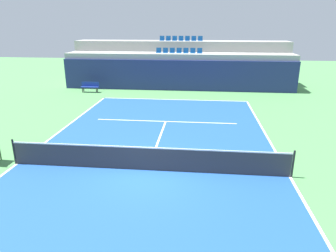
{
  "coord_description": "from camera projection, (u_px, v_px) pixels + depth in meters",
  "views": [
    {
      "loc": [
        1.97,
        -10.89,
        5.5
      ],
      "look_at": [
        0.6,
        2.0,
        1.2
      ],
      "focal_mm": 33.04,
      "sensor_mm": 36.0,
      "label": 1
    }
  ],
  "objects": [
    {
      "name": "centre_service_line",
      "position": [
        158.0,
        141.0,
        15.22
      ],
      "size": [
        0.1,
        6.4,
        0.0
      ],
      "primitive_type": "cube",
      "color": "white",
      "rests_on": "court_surface"
    },
    {
      "name": "ground_plane",
      "position": [
        147.0,
        170.0,
        12.2
      ],
      "size": [
        80.0,
        80.0,
        0.0
      ],
      "primitive_type": "plane",
      "color": "#4C8C4C"
    },
    {
      "name": "back_wall",
      "position": [
        178.0,
        75.0,
        26.39
      ],
      "size": [
        19.93,
        0.3,
        2.58
      ],
      "primitive_type": "cube",
      "color": "navy",
      "rests_on": "ground_plane"
    },
    {
      "name": "player_bench",
      "position": [
        90.0,
        86.0,
        25.95
      ],
      "size": [
        1.5,
        0.4,
        0.85
      ],
      "color": "navy",
      "rests_on": "ground_plane"
    },
    {
      "name": "sideline_right",
      "position": [
        290.0,
        177.0,
        11.66
      ],
      "size": [
        0.1,
        24.0,
        0.0
      ],
      "primitive_type": "cube",
      "color": "white",
      "rests_on": "court_surface"
    },
    {
      "name": "seating_row_upper",
      "position": [
        181.0,
        39.0,
        29.13
      ],
      "size": [
        4.06,
        0.44,
        0.44
      ],
      "color": "#145193",
      "rests_on": "stands_tier_upper"
    },
    {
      "name": "seating_row_lower",
      "position": [
        179.0,
        52.0,
        27.16
      ],
      "size": [
        4.06,
        0.44,
        0.44
      ],
      "color": "#145193",
      "rests_on": "stands_tier_lower"
    },
    {
      "name": "stands_tier_upper",
      "position": [
        181.0,
        62.0,
        29.71
      ],
      "size": [
        19.93,
        2.4,
        3.97
      ],
      "primitive_type": "cube",
      "color": "#9E9E99",
      "rests_on": "ground_plane"
    },
    {
      "name": "tennis_net",
      "position": [
        147.0,
        158.0,
        12.04
      ],
      "size": [
        11.08,
        0.08,
        1.07
      ],
      "color": "black",
      "rests_on": "court_surface"
    },
    {
      "name": "sideline_left",
      "position": [
        17.0,
        164.0,
        12.75
      ],
      "size": [
        0.1,
        24.0,
        0.0
      ],
      "primitive_type": "cube",
      "color": "white",
      "rests_on": "court_surface"
    },
    {
      "name": "court_surface",
      "position": [
        147.0,
        170.0,
        12.2
      ],
      "size": [
        11.0,
        24.0,
        0.01
      ],
      "primitive_type": "cube",
      "color": "#1E4C99",
      "rests_on": "ground_plane"
    },
    {
      "name": "baseline_far",
      "position": [
        174.0,
        100.0,
        23.48
      ],
      "size": [
        11.0,
        0.1,
        0.0
      ],
      "primitive_type": "cube",
      "color": "white",
      "rests_on": "court_surface"
    },
    {
      "name": "stands_tier_lower",
      "position": [
        179.0,
        70.0,
        27.59
      ],
      "size": [
        19.93,
        2.4,
        3.05
      ],
      "primitive_type": "cube",
      "color": "#9E9E99",
      "rests_on": "ground_plane"
    },
    {
      "name": "service_line_far",
      "position": [
        166.0,
        121.0,
        18.24
      ],
      "size": [
        8.26,
        0.1,
        0.0
      ],
      "primitive_type": "cube",
      "color": "white",
      "rests_on": "court_surface"
    }
  ]
}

